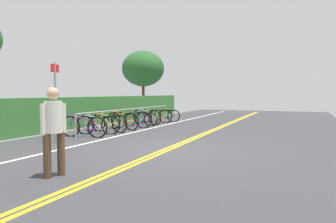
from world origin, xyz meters
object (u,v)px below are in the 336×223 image
at_px(bicycle_2, 109,123).
at_px(bicycle_6, 147,117).
at_px(sign_post_near, 55,95).
at_px(pedestrian, 54,126).
at_px(tree_mid, 143,69).
at_px(bicycle_4, 131,120).
at_px(bicycle_7, 155,116).
at_px(bike_rack, 132,113).
at_px(bicycle_0, 84,126).
at_px(bicycle_8, 164,116).
at_px(bicycle_3, 123,121).
at_px(bicycle_5, 140,119).
at_px(bicycle_1, 98,125).

distance_m(bicycle_2, bicycle_6, 3.29).
bearing_deg(sign_post_near, bicycle_2, 1.46).
xyz_separation_m(pedestrian, tree_mid, (15.93, 6.66, 2.37)).
bearing_deg(bicycle_2, tree_mid, 20.87).
height_order(bicycle_4, bicycle_7, bicycle_4).
height_order(bike_rack, bicycle_0, bike_rack).
xyz_separation_m(bicycle_8, sign_post_near, (-7.69, 0.12, 1.14)).
xyz_separation_m(bicycle_0, bicycle_8, (6.33, -0.18, -0.04)).
bearing_deg(bicycle_7, bicycle_3, 179.88).
distance_m(bicycle_7, pedestrian, 10.28).
bearing_deg(pedestrian, bicycle_4, 20.15).
distance_m(bicycle_7, tree_mid, 7.79).
bearing_deg(bike_rack, tree_mid, 24.95).
relative_size(sign_post_near, tree_mid, 0.53).
distance_m(bike_rack, bicycle_0, 3.19).
distance_m(bike_rack, bicycle_3, 0.77).
xyz_separation_m(bicycle_0, bicycle_3, (2.46, -0.04, -0.01)).
bearing_deg(bicycle_8, bicycle_5, 176.63).
xyz_separation_m(bicycle_6, bicycle_8, (1.51, -0.22, -0.03)).
bearing_deg(bicycle_6, tree_mid, 29.32).
relative_size(bicycle_6, sign_post_near, 0.70).
bearing_deg(bicycle_6, pedestrian, -162.72).
bearing_deg(bicycle_4, bicycle_7, 0.28).
xyz_separation_m(bicycle_4, pedestrian, (-7.45, -2.73, 0.58)).
distance_m(bike_rack, bicycle_2, 1.68).
xyz_separation_m(bicycle_2, sign_post_near, (-2.89, -0.07, 1.11)).
relative_size(bike_rack, pedestrian, 4.54).
xyz_separation_m(bicycle_3, sign_post_near, (-3.82, -0.01, 1.10)).
bearing_deg(bicycle_1, bicycle_0, 179.85).
xyz_separation_m(bicycle_1, bicycle_4, (2.33, -0.06, 0.01)).
bearing_deg(bicycle_2, bicycle_8, -2.37).
distance_m(bicycle_2, bicycle_3, 0.93).
relative_size(pedestrian, tree_mid, 0.35).
bearing_deg(bicycle_8, bicycle_0, 178.38).
xyz_separation_m(bicycle_2, bicycle_7, (4.05, -0.07, -0.01)).
bearing_deg(bicycle_0, pedestrian, -147.07).
relative_size(bicycle_8, sign_post_near, 0.69).
distance_m(bicycle_2, bicycle_4, 1.61).
xyz_separation_m(bicycle_1, bicycle_7, (4.77, -0.05, -0.01)).
distance_m(bicycle_1, pedestrian, 5.86).
bearing_deg(bicycle_1, bike_rack, -1.33).
height_order(bicycle_6, bicycle_8, bicycle_6).
distance_m(bicycle_3, bicycle_4, 0.68).
bearing_deg(bicycle_7, pedestrian, -164.48).
bearing_deg(bicycle_1, bicycle_3, -1.36).
bearing_deg(bicycle_8, bicycle_4, 177.87).
bearing_deg(tree_mid, bicycle_2, -159.13).
height_order(bicycle_3, bicycle_6, bicycle_3).
bearing_deg(bicycle_6, bike_rack, -176.42).
bearing_deg(pedestrian, tree_mid, 22.69).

